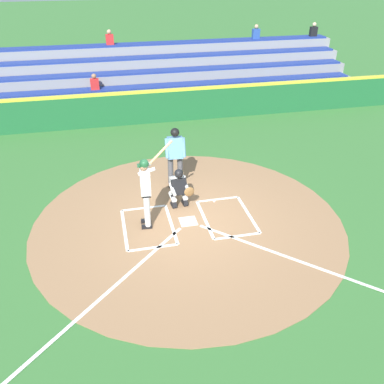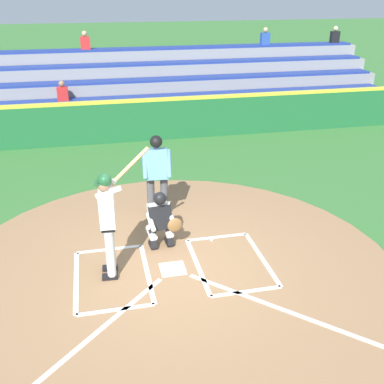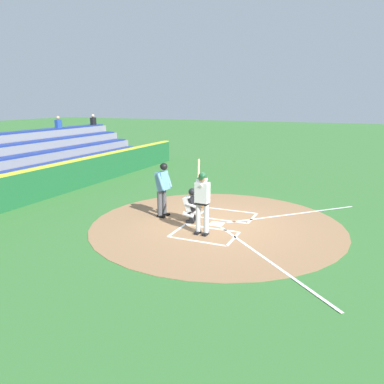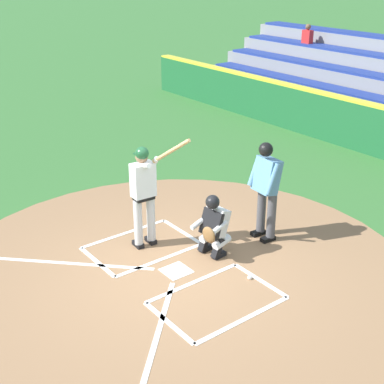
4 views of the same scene
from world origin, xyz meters
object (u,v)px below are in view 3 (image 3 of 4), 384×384
Objects in this scene: batter at (202,198)px; catcher at (192,204)px; plate_umpire at (163,186)px; baseball at (204,213)px.

batter is 1.88× the size of catcher.
plate_umpire reaches higher than catcher.
catcher is 15.27× the size of baseball.
batter reaches higher than baseball.
catcher is 1.13m from baseball.
baseball is (-1.95, -0.71, -1.06)m from batter.
plate_umpire is at bearing -52.99° from baseball.
batter is 2.33m from baseball.
plate_umpire reaches higher than baseball.
plate_umpire is (-1.08, -1.87, -0.02)m from batter.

